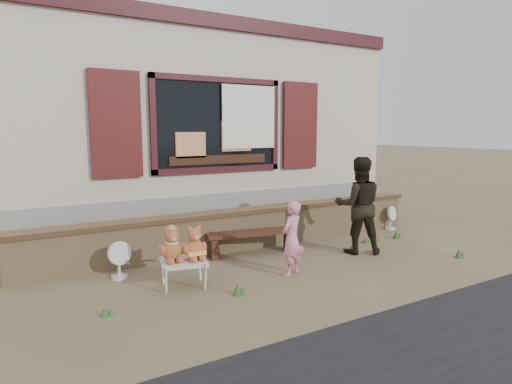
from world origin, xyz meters
TOP-DOWN VIEW (x-y plane):
  - ground at (0.00, 0.00)m, footprint 80.00×80.00m
  - shopfront at (0.00, 4.49)m, footprint 8.04×5.13m
  - brick_wall at (0.00, 1.00)m, footprint 7.10×0.36m
  - bench at (-0.06, 0.61)m, footprint 1.50×0.58m
  - folding_chair at (-1.51, -0.19)m, footprint 0.66×0.61m
  - teddy_bear_left at (-1.64, -0.15)m, footprint 0.38×0.34m
  - teddy_bear_right at (-1.37, -0.22)m, footprint 0.37×0.34m
  - child at (-0.08, -0.50)m, footprint 0.44×0.38m
  - adult at (1.46, -0.15)m, footprint 0.95×0.89m
  - fan_left at (-2.15, 0.53)m, footprint 0.33×0.22m
  - fan_right at (3.18, 0.75)m, footprint 0.30×0.20m
  - grass_tufts at (1.14, -0.28)m, footprint 5.36×1.53m

SIDE VIEW (x-z plane):
  - ground at x=0.00m, z-range 0.00..0.00m
  - grass_tufts at x=1.14m, z-range -0.02..0.14m
  - fan_right at x=3.18m, z-range 0.00..0.47m
  - fan_left at x=-2.15m, z-range 0.00..0.51m
  - bench at x=-0.06m, z-range 0.09..0.46m
  - folding_chair at x=-1.51m, z-range 0.14..0.49m
  - brick_wall at x=0.00m, z-range 0.01..0.67m
  - child at x=-0.08m, z-range 0.00..1.02m
  - teddy_bear_right at x=-1.37m, z-range 0.35..0.78m
  - teddy_bear_left at x=-1.64m, z-range 0.35..0.78m
  - adult at x=1.46m, z-range 0.00..1.55m
  - shopfront at x=0.00m, z-range 0.00..4.00m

